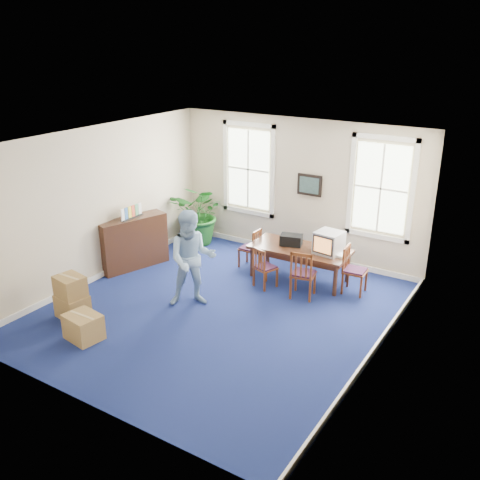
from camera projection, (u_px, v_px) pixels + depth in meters
The scene contains 25 objects.
floor at pixel (219, 310), 10.10m from camera, with size 6.50×6.50×0.00m, color navy.
ceiling at pixel (216, 141), 8.95m from camera, with size 6.50×6.50×0.00m, color white.
wall_back at pixel (298, 189), 12.10m from camera, with size 6.50×6.50×0.00m, color beige.
wall_front at pixel (77, 304), 6.95m from camera, with size 6.50×6.50×0.00m, color beige.
wall_left at pixel (97, 204), 11.01m from camera, with size 6.50×6.50×0.00m, color beige.
wall_right at pixel (382, 267), 8.04m from camera, with size 6.50×6.50×0.00m, color beige.
baseboard_back at pixel (295, 252), 12.63m from camera, with size 6.00×0.04×0.12m, color white.
baseboard_left at pixel (105, 273), 11.55m from camera, with size 0.04×6.50×0.12m, color white.
baseboard_right at pixel (371, 354), 8.61m from camera, with size 0.04×6.50×0.12m, color white.
window_left at pixel (249, 169), 12.62m from camera, with size 1.40×0.12×2.20m, color white, non-canonical shape.
window_right at pixel (381, 188), 11.04m from camera, with size 1.40×0.12×2.20m, color white, non-canonical shape.
wall_picture at pixel (310, 185), 11.86m from camera, with size 0.58×0.06×0.48m, color black, non-canonical shape.
conference_table at pixel (299, 263), 11.29m from camera, with size 2.08×0.94×0.71m, color #3F2214, non-canonical shape.
crt_tv at pixel (329, 243), 10.81m from camera, with size 0.50×0.55×0.46m, color #B7B7BC, non-canonical shape.
game_console at pixel (341, 255), 10.71m from camera, with size 0.16×0.20×0.05m, color white.
equipment_bag at pixel (291, 240), 11.28m from camera, with size 0.45×0.29×0.23m, color black.
chair_near_left at pixel (265, 267), 10.91m from camera, with size 0.39×0.39×0.87m, color brown, non-canonical shape.
chair_near_right at pixel (303, 273), 10.47m from camera, with size 0.45×0.45×1.01m, color brown, non-canonical shape.
chair_end_left at pixel (250, 248), 11.86m from camera, with size 0.40×0.40×0.89m, color brown, non-canonical shape.
chair_end_right at pixel (355, 270), 10.64m from camera, with size 0.44×0.44×0.97m, color brown, non-canonical shape.
man at pixel (192, 259), 10.02m from camera, with size 0.92×0.71×1.88m, color #8BAED2.
credenza at pixel (133, 241), 11.79m from camera, with size 0.44×1.54×1.21m, color #3F2214.
brochure_rack at pixel (131, 209), 11.51m from camera, with size 0.12×0.66×0.29m, color #99999E, non-canonical shape.
potted_plant at pixel (200, 214), 13.08m from camera, with size 1.38×1.20×1.54m, color #185319.
cardboard_boxes at pixel (84, 296), 9.70m from camera, with size 1.50×1.50×0.85m, color #A57D43, non-canonical shape.
Camera 1 is at (5.08, -7.38, 4.87)m, focal length 40.00 mm.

